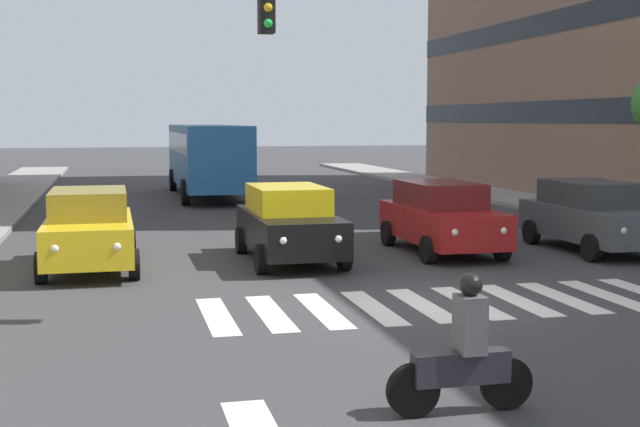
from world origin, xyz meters
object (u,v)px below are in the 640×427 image
at_px(street_lamp_right, 5,68).
at_px(bus_behind_traffic, 207,152).
at_px(car_0, 592,215).
at_px(motorcycle_with_rider, 464,356).
at_px(car_2, 289,223).
at_px(traffic_light_gantry, 41,84).
at_px(car_3, 89,229).
at_px(car_1, 441,216).

bearing_deg(street_lamp_right, bus_behind_traffic, -124.70).
bearing_deg(car_0, motorcycle_with_rider, 52.88).
distance_m(car_2, street_lamp_right, 10.75).
bearing_deg(traffic_light_gantry, car_3, -94.78).
bearing_deg(traffic_light_gantry, motorcycle_with_rider, 133.86).
relative_size(car_1, bus_behind_traffic, 0.42).
bearing_deg(car_3, bus_behind_traffic, -104.35).
bearing_deg(street_lamp_right, car_2, 132.79).
distance_m(car_0, motorcycle_with_rider, 12.90).
bearing_deg(street_lamp_right, motorcycle_with_rider, 110.40).
bearing_deg(car_2, car_0, 178.46).
height_order(car_1, motorcycle_with_rider, car_1).
distance_m(car_1, traffic_light_gantry, 11.00).
bearing_deg(street_lamp_right, car_3, 108.04).
bearing_deg(car_3, car_1, -176.97).
distance_m(car_0, street_lamp_right, 16.74).
relative_size(car_3, bus_behind_traffic, 0.42).
xyz_separation_m(car_3, street_lamp_right, (2.41, -7.40, 3.82)).
relative_size(car_2, traffic_light_gantry, 0.81).
xyz_separation_m(car_2, street_lamp_right, (6.83, -7.37, 3.82)).
height_order(bus_behind_traffic, street_lamp_right, street_lamp_right).
bearing_deg(car_0, car_2, -1.54).
xyz_separation_m(car_3, motorcycle_with_rider, (-4.23, 10.46, -0.24)).
bearing_deg(car_1, car_0, 170.61).
bearing_deg(car_1, traffic_light_gantry, 34.48).
bearing_deg(street_lamp_right, car_1, 146.95).
relative_size(car_2, street_lamp_right, 0.60).
bearing_deg(traffic_light_gantry, car_2, -131.07).
xyz_separation_m(car_2, motorcycle_with_rider, (0.18, 10.49, -0.24)).
height_order(car_1, bus_behind_traffic, bus_behind_traffic).
bearing_deg(car_3, car_2, -179.65).
relative_size(car_1, motorcycle_with_rider, 2.61).
bearing_deg(motorcycle_with_rider, street_lamp_right, -69.60).
height_order(car_3, traffic_light_gantry, traffic_light_gantry).
height_order(car_0, car_3, same).
bearing_deg(bus_behind_traffic, car_0, 113.55).
relative_size(car_0, car_3, 1.00).
relative_size(traffic_light_gantry, street_lamp_right, 0.74).
xyz_separation_m(car_1, street_lamp_right, (10.70, -6.96, 3.82)).
bearing_deg(motorcycle_with_rider, car_0, -127.12).
height_order(car_3, street_lamp_right, street_lamp_right).
height_order(car_0, traffic_light_gantry, traffic_light_gantry).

